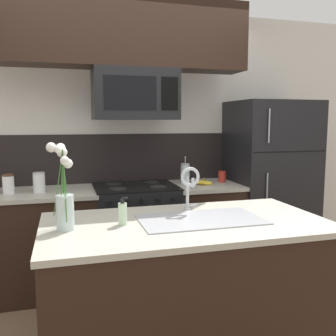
# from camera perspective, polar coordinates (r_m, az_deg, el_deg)

# --- Properties ---
(ground_plane) EXTENTS (10.00, 10.00, 0.00)m
(ground_plane) POSITION_cam_1_polar(r_m,az_deg,el_deg) (2.97, -1.27, -23.58)
(ground_plane) COLOR brown
(rear_partition) EXTENTS (5.20, 0.10, 2.60)m
(rear_partition) POSITION_cam_1_polar(r_m,az_deg,el_deg) (3.87, -1.72, 3.95)
(rear_partition) COLOR silver
(rear_partition) RESTS_ON ground
(splash_band) EXTENTS (3.26, 0.01, 0.48)m
(splash_band) POSITION_cam_1_polar(r_m,az_deg,el_deg) (3.77, -5.94, 1.53)
(splash_band) COLOR black
(splash_band) RESTS_ON rear_partition
(back_counter_left) EXTENTS (0.97, 0.65, 0.91)m
(back_counter_left) POSITION_cam_1_polar(r_m,az_deg,el_deg) (3.54, -18.74, -10.65)
(back_counter_left) COLOR black
(back_counter_left) RESTS_ON ground
(back_counter_right) EXTENTS (0.65, 0.65, 0.91)m
(back_counter_right) POSITION_cam_1_polar(r_m,az_deg,el_deg) (3.78, 5.60, -9.19)
(back_counter_right) COLOR black
(back_counter_right) RESTS_ON ground
(stove_range) EXTENTS (0.76, 0.64, 0.93)m
(stove_range) POSITION_cam_1_polar(r_m,az_deg,el_deg) (3.59, -4.91, -9.96)
(stove_range) COLOR black
(stove_range) RESTS_ON ground
(microwave) EXTENTS (0.74, 0.40, 0.45)m
(microwave) POSITION_cam_1_polar(r_m,az_deg,el_deg) (3.42, -5.07, 11.06)
(microwave) COLOR black
(upper_cabinet_band) EXTENTS (2.32, 0.34, 0.60)m
(upper_cabinet_band) POSITION_cam_1_polar(r_m,az_deg,el_deg) (3.44, -7.81, 19.81)
(upper_cabinet_band) COLOR black
(refrigerator) EXTENTS (0.79, 0.74, 1.72)m
(refrigerator) POSITION_cam_1_polar(r_m,az_deg,el_deg) (4.01, 15.06, -2.55)
(refrigerator) COLOR black
(refrigerator) RESTS_ON ground
(storage_jar_medium) EXTENTS (0.09, 0.09, 0.17)m
(storage_jar_medium) POSITION_cam_1_polar(r_m,az_deg,el_deg) (3.41, -23.16, -2.26)
(storage_jar_medium) COLOR silver
(storage_jar_medium) RESTS_ON back_counter_left
(storage_jar_short) EXTENTS (0.10, 0.10, 0.17)m
(storage_jar_short) POSITION_cam_1_polar(r_m,az_deg,el_deg) (3.39, -19.05, -2.08)
(storage_jar_short) COLOR silver
(storage_jar_short) RESTS_ON back_counter_left
(banana_bunch) EXTENTS (0.19, 0.13, 0.08)m
(banana_bunch) POSITION_cam_1_polar(r_m,az_deg,el_deg) (3.60, 5.50, -2.22)
(banana_bunch) COLOR yellow
(banana_bunch) RESTS_ON back_counter_right
(french_press) EXTENTS (0.09, 0.09, 0.27)m
(french_press) POSITION_cam_1_polar(r_m,az_deg,el_deg) (3.65, 2.63, -0.84)
(french_press) COLOR silver
(french_press) RESTS_ON back_counter_right
(coffee_tin) EXTENTS (0.08, 0.08, 0.11)m
(coffee_tin) POSITION_cam_1_polar(r_m,az_deg,el_deg) (3.79, 8.24, -1.30)
(coffee_tin) COLOR #B22D23
(coffee_tin) RESTS_ON back_counter_right
(island_counter) EXTENTS (1.73, 0.91, 0.91)m
(island_counter) POSITION_cam_1_polar(r_m,az_deg,el_deg) (2.48, 2.70, -18.23)
(island_counter) COLOR black
(island_counter) RESTS_ON ground
(kitchen_sink) EXTENTS (0.76, 0.44, 0.16)m
(kitchen_sink) POSITION_cam_1_polar(r_m,az_deg,el_deg) (2.37, 4.98, -9.47)
(kitchen_sink) COLOR #ADAFB5
(kitchen_sink) RESTS_ON island_counter
(sink_faucet) EXTENTS (0.14, 0.14, 0.31)m
(sink_faucet) POSITION_cam_1_polar(r_m,az_deg,el_deg) (2.51, 3.32, -2.26)
(sink_faucet) COLOR #B7BABF
(sink_faucet) RESTS_ON island_counter
(dish_soap_bottle) EXTENTS (0.06, 0.05, 0.16)m
(dish_soap_bottle) POSITION_cam_1_polar(r_m,az_deg,el_deg) (2.23, -6.94, -6.87)
(dish_soap_bottle) COLOR beige
(dish_soap_bottle) RESTS_ON island_counter
(flower_vase) EXTENTS (0.14, 0.23, 0.49)m
(flower_vase) POSITION_cam_1_polar(r_m,az_deg,el_deg) (2.18, -15.57, -4.53)
(flower_vase) COLOR silver
(flower_vase) RESTS_ON island_counter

